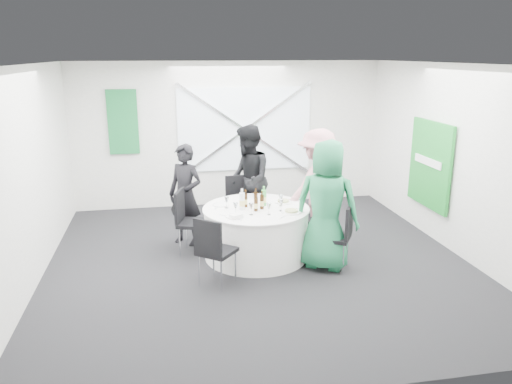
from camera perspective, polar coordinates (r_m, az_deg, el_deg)
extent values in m
plane|color=black|center=(7.36, 0.29, -7.94)|extent=(6.00, 6.00, 0.00)
plane|color=silver|center=(6.75, 0.33, 14.43)|extent=(6.00, 6.00, 0.00)
plane|color=silver|center=(9.83, -3.06, 6.58)|extent=(6.00, 0.00, 6.00)
plane|color=silver|center=(4.14, 8.32, -6.39)|extent=(6.00, 0.00, 6.00)
plane|color=silver|center=(7.01, -24.55, 1.49)|extent=(0.00, 6.00, 6.00)
plane|color=silver|center=(8.04, 21.84, 3.44)|extent=(0.00, 6.00, 6.00)
cube|color=silver|center=(9.82, -1.29, 7.18)|extent=(2.60, 0.03, 1.60)
cube|color=silver|center=(9.78, -1.25, 7.14)|extent=(2.63, 0.05, 1.84)
cube|color=silver|center=(9.78, -1.25, 7.14)|extent=(2.63, 0.05, 1.84)
cube|color=#136134|center=(9.68, -14.97, 7.73)|extent=(0.55, 0.04, 1.20)
cube|color=#178328|center=(8.55, 19.25, 2.99)|extent=(0.05, 1.20, 1.40)
cylinder|color=white|center=(7.40, 0.00, -4.70)|extent=(1.52, 1.52, 0.74)
cylinder|color=white|center=(7.28, 0.00, -1.90)|extent=(1.56, 1.56, 0.02)
cube|color=black|center=(8.23, -1.74, -1.81)|extent=(0.48, 0.48, 0.05)
cube|color=black|center=(8.35, -2.09, 0.33)|extent=(0.42, 0.08, 0.48)
cylinder|color=silver|center=(8.52, -0.83, -2.96)|extent=(0.02, 0.02, 0.45)
cylinder|color=silver|center=(8.44, -3.20, -3.17)|extent=(0.02, 0.02, 0.45)
cylinder|color=silver|center=(8.19, -0.20, -3.74)|extent=(0.02, 0.02, 0.45)
cylinder|color=silver|center=(8.11, -2.66, -3.96)|extent=(0.02, 0.02, 0.45)
cube|color=black|center=(7.54, -7.11, -3.57)|extent=(0.56, 0.56, 0.05)
cube|color=black|center=(7.52, -8.74, -1.58)|extent=(0.17, 0.42, 0.48)
cylinder|color=silver|center=(7.83, -7.99, -4.80)|extent=(0.02, 0.02, 0.46)
cylinder|color=silver|center=(7.51, -8.72, -5.74)|extent=(0.02, 0.02, 0.46)
cylinder|color=silver|center=(7.75, -5.42, -4.95)|extent=(0.02, 0.02, 0.46)
cylinder|color=silver|center=(7.42, -6.04, -5.91)|extent=(0.02, 0.02, 0.46)
cube|color=black|center=(7.94, 6.61, -3.06)|extent=(0.49, 0.49, 0.05)
cube|color=black|center=(7.98, 7.72, -1.29)|extent=(0.16, 0.36, 0.41)
cylinder|color=silver|center=(7.99, 8.13, -4.64)|extent=(0.02, 0.02, 0.39)
cylinder|color=silver|center=(8.22, 6.79, -4.01)|extent=(0.02, 0.02, 0.39)
cylinder|color=silver|center=(7.81, 6.32, -5.06)|extent=(0.02, 0.02, 0.39)
cylinder|color=silver|center=(8.04, 5.01, -4.39)|extent=(0.02, 0.02, 0.39)
cube|color=black|center=(7.07, 8.89, -5.11)|extent=(0.59, 0.59, 0.05)
cube|color=black|center=(6.96, 10.62, -3.33)|extent=(0.25, 0.37, 0.46)
cylinder|color=silver|center=(6.98, 9.91, -7.59)|extent=(0.02, 0.02, 0.44)
cylinder|color=silver|center=(7.29, 10.43, -6.56)|extent=(0.02, 0.02, 0.44)
cylinder|color=silver|center=(7.04, 7.12, -7.25)|extent=(0.02, 0.02, 0.44)
cylinder|color=silver|center=(7.35, 7.76, -6.26)|extent=(0.02, 0.02, 0.44)
cube|color=black|center=(6.53, -4.48, -6.77)|extent=(0.60, 0.60, 0.05)
cube|color=black|center=(6.28, -5.55, -5.23)|extent=(0.34, 0.29, 0.46)
cylinder|color=silver|center=(6.59, -6.54, -8.89)|extent=(0.02, 0.02, 0.44)
cylinder|color=silver|center=(6.41, -3.98, -9.55)|extent=(0.02, 0.02, 0.44)
cylinder|color=silver|center=(6.85, -4.86, -7.86)|extent=(0.02, 0.02, 0.44)
cylinder|color=silver|center=(6.68, -2.36, -8.46)|extent=(0.02, 0.02, 0.44)
imported|color=black|center=(7.87, -8.06, -0.33)|extent=(0.70, 0.66, 1.60)
imported|color=black|center=(8.23, -0.94, 1.37)|extent=(0.54, 0.92, 1.83)
imported|color=#BB7980|center=(7.94, 7.06, 0.66)|extent=(1.29, 0.97, 1.82)
imported|color=#21794B|center=(6.93, 8.06, -1.53)|extent=(1.07, 0.97, 1.83)
cylinder|color=white|center=(7.80, -0.73, -0.56)|extent=(0.27, 0.27, 0.01)
cylinder|color=white|center=(7.42, -4.05, -1.44)|extent=(0.25, 0.25, 0.01)
cylinder|color=white|center=(7.54, 3.13, -1.15)|extent=(0.26, 0.26, 0.01)
cylinder|color=#8FA75A|center=(7.54, 3.13, -1.00)|extent=(0.17, 0.17, 0.02)
cylinder|color=white|center=(7.08, 4.05, -2.29)|extent=(0.28, 0.28, 0.01)
cylinder|color=#8FA75A|center=(7.07, 4.06, -2.14)|extent=(0.18, 0.18, 0.02)
cylinder|color=white|center=(6.89, -2.45, -2.79)|extent=(0.25, 0.25, 0.01)
cube|color=white|center=(6.81, -2.28, -2.73)|extent=(0.19, 0.17, 0.04)
cylinder|color=#361E09|center=(7.29, -1.21, -0.95)|extent=(0.06, 0.06, 0.20)
cylinder|color=#361E09|center=(7.26, -1.22, 0.04)|extent=(0.02, 0.02, 0.06)
cylinder|color=#DBCB74|center=(7.30, -1.21, -1.10)|extent=(0.06, 0.06, 0.07)
cylinder|color=#361E09|center=(7.41, -0.03, -0.72)|extent=(0.06, 0.06, 0.19)
cylinder|color=#361E09|center=(7.38, -0.04, 0.20)|extent=(0.02, 0.02, 0.06)
cylinder|color=#DBCB74|center=(7.42, -0.03, -0.86)|extent=(0.06, 0.06, 0.07)
cylinder|color=#361E09|center=(7.19, 0.68, -1.14)|extent=(0.06, 0.06, 0.21)
cylinder|color=#361E09|center=(7.16, 0.68, -0.09)|extent=(0.02, 0.02, 0.06)
cylinder|color=#DBCB74|center=(7.20, 0.68, -1.30)|extent=(0.06, 0.06, 0.07)
cylinder|color=#361E09|center=(7.10, -0.01, -1.42)|extent=(0.06, 0.06, 0.20)
cylinder|color=#361E09|center=(7.06, -0.01, -0.41)|extent=(0.02, 0.02, 0.06)
cylinder|color=#DBCB74|center=(7.11, -0.01, -1.57)|extent=(0.06, 0.06, 0.07)
cylinder|color=green|center=(7.35, 0.91, -0.67)|extent=(0.08, 0.08, 0.24)
cylinder|color=green|center=(7.31, 0.91, 0.45)|extent=(0.03, 0.03, 0.06)
cylinder|color=#DBCB74|center=(7.36, 0.90, -0.85)|extent=(0.08, 0.08, 0.08)
cylinder|color=white|center=(7.16, -1.60, -1.08)|extent=(0.08, 0.08, 0.25)
cylinder|color=white|center=(7.11, -1.61, 0.12)|extent=(0.03, 0.03, 0.06)
cylinder|color=#DBCB74|center=(7.16, -1.60, -1.27)|extent=(0.08, 0.08, 0.09)
cylinder|color=white|center=(7.38, 2.86, -1.57)|extent=(0.06, 0.06, 0.00)
cylinder|color=white|center=(7.36, 2.86, -1.19)|extent=(0.01, 0.01, 0.10)
cone|color=white|center=(7.34, 2.87, -0.62)|extent=(0.07, 0.07, 0.08)
cylinder|color=white|center=(7.28, -3.36, -1.82)|extent=(0.06, 0.06, 0.00)
cylinder|color=white|center=(7.27, -3.37, -1.43)|extent=(0.01, 0.01, 0.10)
cone|color=white|center=(7.24, -3.38, -0.85)|extent=(0.07, 0.07, 0.08)
cylinder|color=white|center=(7.00, -2.35, -2.53)|extent=(0.06, 0.06, 0.00)
cylinder|color=white|center=(6.98, -2.36, -2.13)|extent=(0.01, 0.01, 0.10)
cone|color=white|center=(6.96, -2.36, -1.53)|extent=(0.07, 0.07, 0.08)
cylinder|color=white|center=(6.97, -0.55, -2.60)|extent=(0.06, 0.06, 0.00)
cylinder|color=white|center=(6.95, -0.55, -2.20)|extent=(0.01, 0.01, 0.10)
cone|color=white|center=(6.93, -0.56, -1.60)|extent=(0.07, 0.07, 0.08)
cylinder|color=white|center=(6.98, 1.47, -2.58)|extent=(0.06, 0.06, 0.00)
cylinder|color=white|center=(6.96, 1.47, -2.17)|extent=(0.01, 0.01, 0.10)
cone|color=white|center=(6.94, 1.48, -1.57)|extent=(0.07, 0.07, 0.08)
cylinder|color=white|center=(7.14, 2.87, -2.15)|extent=(0.06, 0.06, 0.00)
cylinder|color=white|center=(7.13, 2.87, -1.76)|extent=(0.01, 0.01, 0.10)
cone|color=white|center=(7.11, 2.88, -1.17)|extent=(0.07, 0.07, 0.08)
cube|color=silver|center=(6.86, 3.05, -2.91)|extent=(0.12, 0.12, 0.01)
cube|color=silver|center=(7.21, 4.52, -2.01)|extent=(0.10, 0.13, 0.01)
cube|color=silver|center=(6.94, -3.70, -2.69)|extent=(0.12, 0.12, 0.01)
cube|color=silver|center=(6.78, -2.08, -3.11)|extent=(0.10, 0.13, 0.01)
cube|color=silver|center=(7.60, -3.57, -1.05)|extent=(0.08, 0.14, 0.01)
cube|color=silver|center=(7.29, -4.53, -1.82)|extent=(0.08, 0.14, 0.01)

